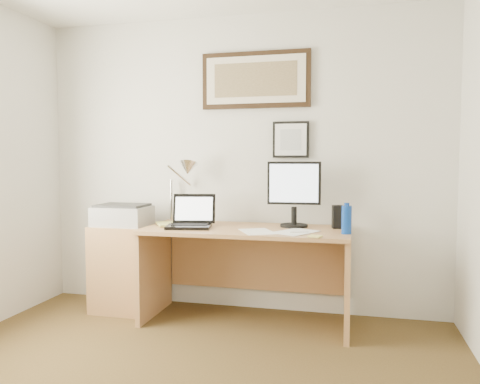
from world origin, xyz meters
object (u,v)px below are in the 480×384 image
(side_cabinet, at_px, (125,268))
(printer, at_px, (123,215))
(book, at_px, (158,225))
(lcd_monitor, at_px, (294,191))
(desk, at_px, (249,256))
(laptop, at_px, (191,220))
(water_bottle, at_px, (347,220))

(side_cabinet, height_order, printer, printer)
(book, bearing_deg, side_cabinet, 164.82)
(side_cabinet, bearing_deg, lcd_monitor, 4.06)
(desk, relative_size, printer, 3.64)
(side_cabinet, bearing_deg, book, -15.18)
(lcd_monitor, height_order, printer, lcd_monitor)
(lcd_monitor, bearing_deg, book, -169.83)
(book, bearing_deg, printer, 166.09)
(side_cabinet, distance_m, desk, 1.08)
(desk, bearing_deg, printer, -177.87)
(laptop, xyz_separation_m, printer, (-0.64, 0.10, 0.01))
(lcd_monitor, bearing_deg, water_bottle, -31.55)
(book, distance_m, lcd_monitor, 1.13)
(book, distance_m, printer, 0.37)
(side_cabinet, bearing_deg, water_bottle, -4.73)
(desk, xyz_separation_m, laptop, (-0.44, -0.14, 0.29))
(water_bottle, relative_size, desk, 0.13)
(side_cabinet, xyz_separation_m, water_bottle, (1.84, -0.15, 0.49))
(book, height_order, laptop, laptop)
(side_cabinet, height_order, water_bottle, water_bottle)
(side_cabinet, xyz_separation_m, laptop, (0.63, -0.10, 0.44))
(side_cabinet, height_order, book, book)
(desk, bearing_deg, side_cabinet, -178.11)
(book, distance_m, laptop, 0.29)
(water_bottle, height_order, printer, water_bottle)
(desk, height_order, lcd_monitor, lcd_monitor)
(desk, bearing_deg, water_bottle, -13.74)
(side_cabinet, relative_size, book, 2.97)
(book, height_order, desk, book)
(water_bottle, xyz_separation_m, laptop, (-1.20, 0.05, -0.04))
(book, bearing_deg, laptop, -2.00)
(side_cabinet, relative_size, printer, 1.66)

